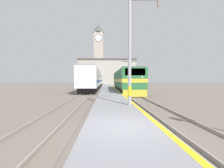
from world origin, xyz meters
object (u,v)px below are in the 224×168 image
(passenger_train, at_px, (96,79))
(catenary_mast, at_px, (131,46))
(locomotive_train, at_px, (125,81))
(clock_tower, at_px, (99,52))

(passenger_train, xyz_separation_m, catenary_mast, (4.24, -37.31, 1.98))
(catenary_mast, bearing_deg, locomotive_train, 84.59)
(passenger_train, height_order, clock_tower, clock_tower)
(catenary_mast, bearing_deg, passenger_train, 96.48)
(locomotive_train, height_order, catenary_mast, catenary_mast)
(locomotive_train, distance_m, passenger_train, 20.14)
(clock_tower, bearing_deg, locomotive_train, -82.58)
(catenary_mast, xyz_separation_m, clock_tower, (-4.61, 66.63, 9.95))
(passenger_train, relative_size, clock_tower, 1.93)
(locomotive_train, xyz_separation_m, clock_tower, (-6.32, 48.55, 12.28))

